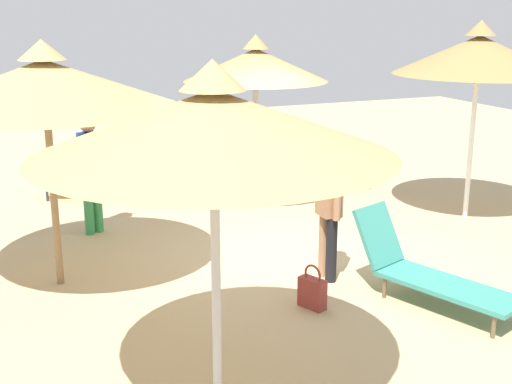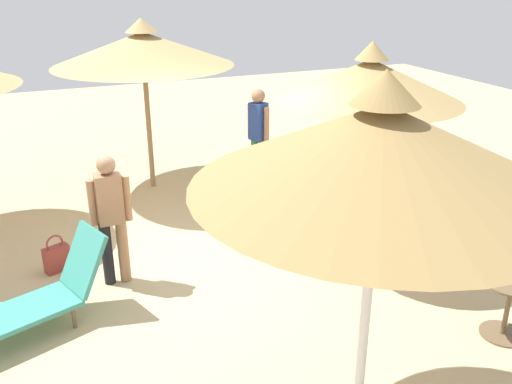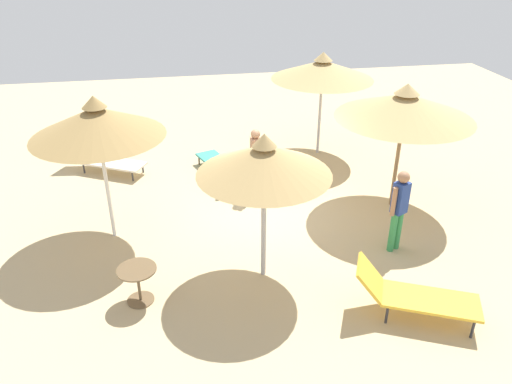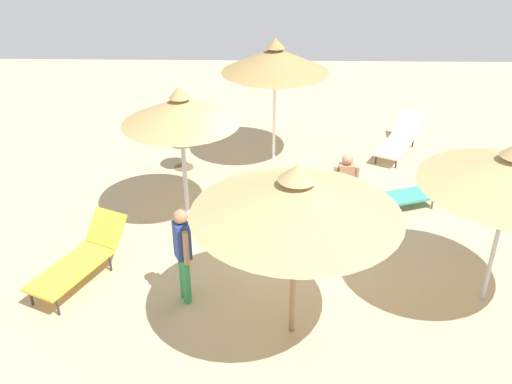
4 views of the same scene
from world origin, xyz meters
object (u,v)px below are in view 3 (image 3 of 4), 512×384
person_standing_near_left (399,206)px  person_standing_far_left (255,158)px  lounge_chair_front (223,163)px  parasol_umbrella_back (97,122)px  side_table_round (138,279)px  handbag (272,172)px  parasol_umbrella_near_right (405,106)px  lounge_chair_edge (102,159)px  parasol_umbrella_center (264,160)px  parasol_umbrella_far_left (323,70)px  lounge_chair_far_right (413,294)px

person_standing_near_left → person_standing_far_left: 3.57m
lounge_chair_front → person_standing_far_left: 1.31m
parasol_umbrella_back → lounge_chair_front: size_ratio=1.50×
person_standing_near_left → side_table_round: size_ratio=2.56×
person_standing_near_left → handbag: 3.90m
parasol_umbrella_near_right → side_table_round: parasol_umbrella_near_right is taller
lounge_chair_edge → side_table_round: lounge_chair_edge is taller
person_standing_far_left → side_table_round: bearing=53.4°
person_standing_near_left → handbag: bearing=-63.5°
lounge_chair_edge → person_standing_near_left: person_standing_near_left is taller
person_standing_near_left → parasol_umbrella_center: bearing=7.1°
parasol_umbrella_center → parasol_umbrella_far_left: bearing=-116.1°
lounge_chair_front → side_table_round: 4.86m
parasol_umbrella_center → person_standing_near_left: size_ratio=1.62×
parasol_umbrella_near_right → lounge_chair_edge: bearing=-23.9°
lounge_chair_front → person_standing_near_left: size_ratio=1.17×
person_standing_near_left → person_standing_far_left: person_standing_near_left is taller
person_standing_far_left → handbag: bearing=-129.8°
parasol_umbrella_center → side_table_round: (2.18, 0.37, -1.81)m
parasol_umbrella_far_left → parasol_umbrella_near_right: parasol_umbrella_near_right is taller
parasol_umbrella_far_left → lounge_chair_far_right: (0.38, 6.64, -1.90)m
lounge_chair_edge → person_standing_near_left: size_ratio=1.32×
parasol_umbrella_far_left → lounge_chair_edge: parasol_umbrella_far_left is taller
parasol_umbrella_near_right → handbag: bearing=-35.9°
parasol_umbrella_far_left → parasol_umbrella_center: size_ratio=1.02×
lounge_chair_edge → person_standing_far_left: (-3.66, 1.83, 0.57)m
parasol_umbrella_center → lounge_chair_edge: parasol_umbrella_center is taller
lounge_chair_front → handbag: size_ratio=3.99×
parasol_umbrella_center → handbag: (-0.94, -3.75, -2.08)m
lounge_chair_edge → lounge_chair_far_right: 8.39m
parasol_umbrella_back → person_standing_near_left: size_ratio=1.75×
lounge_chair_far_right → parasol_umbrella_far_left: bearing=-93.3°
parasol_umbrella_back → lounge_chair_edge: bearing=-81.0°
parasol_umbrella_near_right → side_table_round: size_ratio=4.38×
parasol_umbrella_center → handbag: bearing=-104.1°
lounge_chair_edge → parasol_umbrella_center: bearing=123.5°
person_standing_near_left → parasol_umbrella_near_right: bearing=-112.3°
side_table_round → lounge_chair_far_right: bearing=165.4°
parasol_umbrella_near_right → lounge_chair_far_right: (1.20, 3.51, -1.89)m
parasol_umbrella_back → lounge_chair_front: bearing=-137.0°
lounge_chair_front → person_standing_far_left: person_standing_far_left is taller
parasol_umbrella_back → parasol_umbrella_far_left: bearing=-147.4°
parasol_umbrella_near_right → lounge_chair_far_right: 4.16m
parasol_umbrella_center → lounge_chair_edge: size_ratio=1.22×
side_table_round → person_standing_far_left: bearing=-126.6°
parasol_umbrella_near_right → person_standing_far_left: 3.44m
parasol_umbrella_near_right → person_standing_far_left: size_ratio=1.81×
parasol_umbrella_back → lounge_chair_edge: size_ratio=1.32×
lounge_chair_far_right → person_standing_near_left: bearing=-105.7°
parasol_umbrella_far_left → lounge_chair_edge: bearing=2.2°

